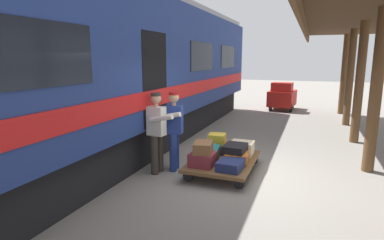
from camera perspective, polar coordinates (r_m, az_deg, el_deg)
ground_plane at (r=6.71m, az=9.99°, el=-10.09°), size 60.00×60.00×0.00m
train_car at (r=7.75m, az=-16.60°, el=8.07°), size 3.02×17.73×4.00m
luggage_cart at (r=6.86m, az=5.63°, el=-7.39°), size 1.28×1.89×0.28m
suitcase_teal_softside at (r=6.89m, az=3.34°, el=-5.84°), size 0.43×0.63×0.25m
suitcase_navy_fabric at (r=6.28m, az=6.95°, el=-7.93°), size 0.48×0.63×0.18m
suitcase_cream_canvas at (r=7.23m, az=8.94°, el=-4.98°), size 0.49×0.47×0.29m
suitcase_orange_carryall at (r=6.75m, az=8.01°, el=-6.48°), size 0.55×0.66×0.20m
suitcase_maroon_trunk at (r=7.38m, az=4.55°, el=-5.00°), size 0.48×0.56×0.18m
suitcase_burgundy_valise at (r=6.41m, az=1.93°, el=-7.03°), size 0.49×0.50×0.27m
suitcase_black_hardshell at (r=6.71m, az=7.74°, el=-5.02°), size 0.45×0.57×0.15m
suitcase_brown_leather at (r=6.38m, az=2.02°, el=-4.90°), size 0.44×0.58×0.21m
suitcase_yellow_case at (r=7.34m, az=4.49°, el=-3.41°), size 0.40×0.39×0.24m
porter_in_overalls at (r=6.81m, az=-3.39°, el=-1.49°), size 0.71×0.50×1.70m
porter_by_door at (r=6.65m, az=-6.22°, el=-1.84°), size 0.69×0.47×1.70m
baggage_tug at (r=15.55m, az=15.86°, el=4.06°), size 1.24×1.79×1.30m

